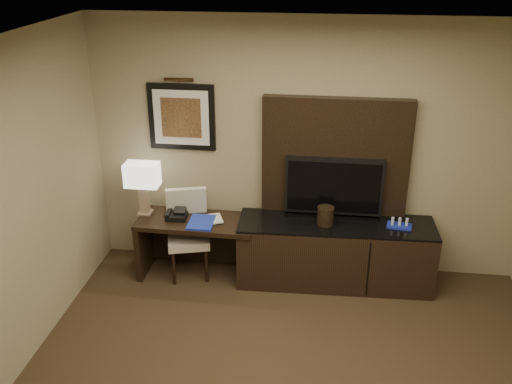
% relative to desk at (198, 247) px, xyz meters
% --- Properties ---
extents(ceiling, '(4.50, 5.00, 0.01)m').
position_rel_desk_xyz_m(ceiling, '(1.10, -2.10, 2.37)').
color(ceiling, silver).
rests_on(ceiling, wall_back).
extents(wall_back, '(4.50, 0.01, 2.70)m').
position_rel_desk_xyz_m(wall_back, '(1.10, 0.40, 1.02)').
color(wall_back, '#958B65').
rests_on(wall_back, floor).
extents(desk, '(1.25, 0.56, 0.66)m').
position_rel_desk_xyz_m(desk, '(0.00, 0.00, 0.00)').
color(desk, black).
rests_on(desk, floor).
extents(credenza, '(2.02, 0.62, 0.69)m').
position_rel_desk_xyz_m(credenza, '(1.45, 0.05, 0.01)').
color(credenza, black).
rests_on(credenza, floor).
extents(tv_wall_panel, '(1.50, 0.12, 1.30)m').
position_rel_desk_xyz_m(tv_wall_panel, '(1.40, 0.34, 0.94)').
color(tv_wall_panel, black).
rests_on(tv_wall_panel, wall_back).
extents(tv, '(1.00, 0.08, 0.60)m').
position_rel_desk_xyz_m(tv, '(1.40, 0.24, 0.69)').
color(tv, black).
rests_on(tv, tv_wall_panel).
extents(artwork, '(0.70, 0.04, 0.70)m').
position_rel_desk_xyz_m(artwork, '(-0.20, 0.38, 1.32)').
color(artwork, black).
rests_on(artwork, wall_back).
extents(picture_light, '(0.04, 0.04, 0.30)m').
position_rel_desk_xyz_m(picture_light, '(-0.20, 0.34, 1.72)').
color(picture_light, '#3F2814').
rests_on(picture_light, wall_back).
extents(desk_chair, '(0.54, 0.59, 0.89)m').
position_rel_desk_xyz_m(desk_chair, '(-0.09, -0.02, 0.11)').
color(desk_chair, beige).
rests_on(desk_chair, floor).
extents(table_lamp, '(0.38, 0.23, 0.60)m').
position_rel_desk_xyz_m(table_lamp, '(-0.57, 0.08, 0.63)').
color(table_lamp, '#977C5E').
rests_on(table_lamp, desk).
extents(desk_phone, '(0.21, 0.19, 0.10)m').
position_rel_desk_xyz_m(desk_phone, '(-0.21, 0.00, 0.38)').
color(desk_phone, black).
rests_on(desk_phone, desk).
extents(blue_folder, '(0.26, 0.35, 0.02)m').
position_rel_desk_xyz_m(blue_folder, '(0.07, -0.08, 0.34)').
color(blue_folder, '#1A30A9').
rests_on(blue_folder, desk).
extents(book, '(0.17, 0.08, 0.23)m').
position_rel_desk_xyz_m(book, '(0.10, -0.02, 0.45)').
color(book, tan).
rests_on(book, desk).
extents(ice_bucket, '(0.18, 0.18, 0.19)m').
position_rel_desk_xyz_m(ice_bucket, '(1.33, 0.02, 0.45)').
color(ice_bucket, black).
rests_on(ice_bucket, credenza).
extents(minibar_tray, '(0.26, 0.18, 0.09)m').
position_rel_desk_xyz_m(minibar_tray, '(2.08, 0.06, 0.40)').
color(minibar_tray, '#18279C').
rests_on(minibar_tray, credenza).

